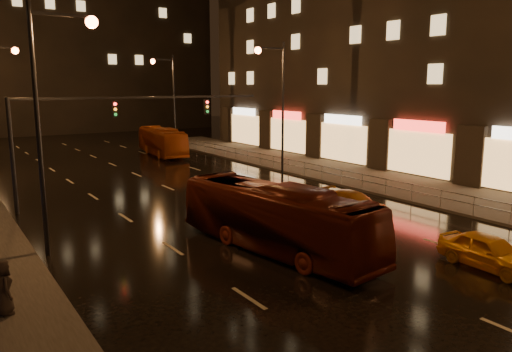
% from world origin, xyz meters
% --- Properties ---
extents(ground, '(140.00, 140.00, 0.00)m').
position_xyz_m(ground, '(0.00, 20.00, 0.00)').
color(ground, black).
rests_on(ground, ground).
extents(sidewalk_right, '(7.00, 70.00, 0.15)m').
position_xyz_m(sidewalk_right, '(13.50, 15.00, 0.07)').
color(sidewalk_right, '#38332D').
rests_on(sidewalk_right, ground).
extents(building_distant, '(44.00, 16.00, 36.00)m').
position_xyz_m(building_distant, '(4.00, 72.00, 18.00)').
color(building_distant, black).
rests_on(building_distant, ground).
extents(traffic_signal, '(15.31, 0.32, 6.20)m').
position_xyz_m(traffic_signal, '(-5.06, 20.00, 4.74)').
color(traffic_signal, black).
rests_on(traffic_signal, ground).
extents(railing_right, '(0.05, 56.00, 1.00)m').
position_xyz_m(railing_right, '(10.20, 18.00, 0.90)').
color(railing_right, '#99999E').
rests_on(railing_right, sidewalk_right).
extents(bus_red, '(3.68, 10.31, 2.81)m').
position_xyz_m(bus_red, '(-1.50, 7.38, 1.40)').
color(bus_red, '#52160B').
rests_on(bus_red, ground).
extents(bus_curb, '(3.37, 9.91, 2.70)m').
position_xyz_m(bus_curb, '(6.00, 37.12, 1.35)').
color(bus_curb, '#A24110').
rests_on(bus_curb, ground).
extents(taxi_near, '(1.81, 3.97, 1.32)m').
position_xyz_m(taxi_near, '(4.00, 1.29, 0.66)').
color(taxi_near, orange).
rests_on(taxi_near, ground).
extents(taxi_far, '(2.24, 4.38, 1.22)m').
position_xyz_m(taxi_far, '(5.46, 10.00, 0.61)').
color(taxi_far, '#B86411').
rests_on(taxi_far, ground).
extents(pedestrian_c, '(0.64, 0.88, 1.67)m').
position_xyz_m(pedestrian_c, '(-11.80, 6.75, 0.98)').
color(pedestrian_c, black).
rests_on(pedestrian_c, sidewalk_left).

